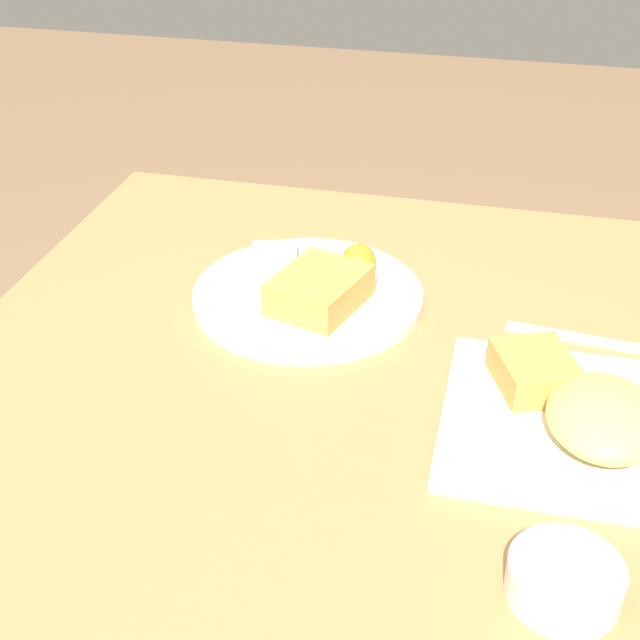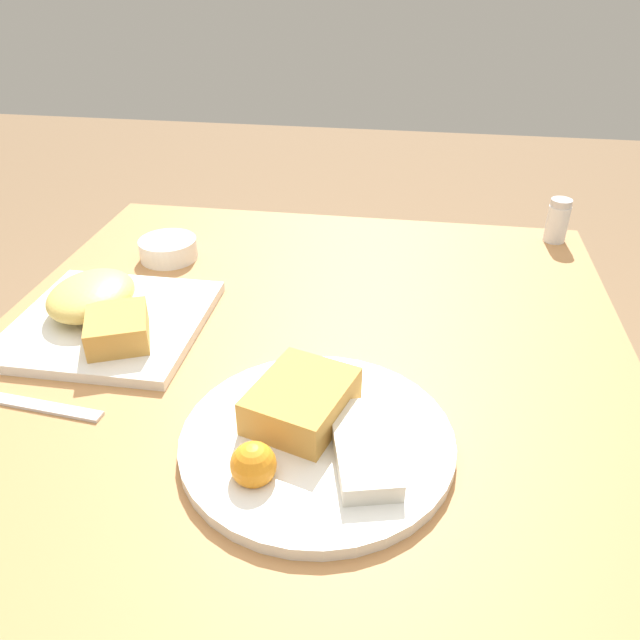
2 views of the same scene
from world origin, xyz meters
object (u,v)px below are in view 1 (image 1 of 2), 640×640
(plate_square_near, at_px, (576,414))
(plate_oval_far, at_px, (310,290))
(sauce_ramekin, at_px, (565,579))
(butter_knife, at_px, (585,339))

(plate_square_near, relative_size, plate_oval_far, 0.87)
(sauce_ramekin, relative_size, butter_knife, 0.51)
(sauce_ramekin, distance_m, butter_knife, 0.38)
(butter_knife, bearing_deg, plate_square_near, 91.09)
(plate_oval_far, height_order, sauce_ramekin, plate_oval_far)
(plate_oval_far, distance_m, sauce_ramekin, 0.49)
(plate_square_near, xyz_separation_m, sauce_ramekin, (-0.21, 0.01, -0.00))
(plate_square_near, xyz_separation_m, butter_knife, (0.17, -0.01, -0.02))
(plate_oval_far, xyz_separation_m, sauce_ramekin, (-0.39, -0.30, 0.00))
(plate_square_near, distance_m, butter_knife, 0.17)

